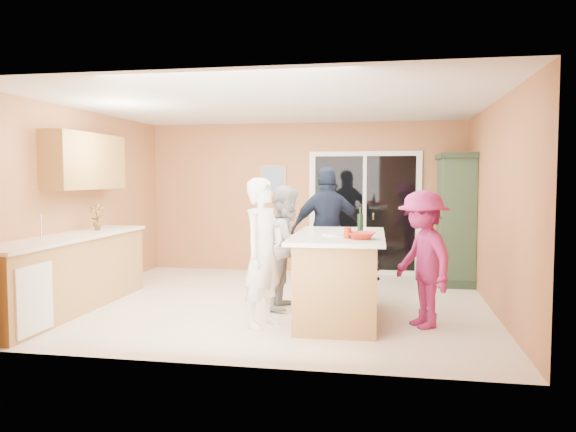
% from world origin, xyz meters
% --- Properties ---
extents(floor, '(5.50, 5.50, 0.00)m').
position_xyz_m(floor, '(0.00, 0.00, 0.00)').
color(floor, silver).
rests_on(floor, ground).
extents(ceiling, '(5.50, 5.00, 0.10)m').
position_xyz_m(ceiling, '(0.00, 0.00, 2.60)').
color(ceiling, silver).
rests_on(ceiling, wall_back).
extents(wall_back, '(5.50, 0.10, 2.60)m').
position_xyz_m(wall_back, '(0.00, 2.50, 1.30)').
color(wall_back, tan).
rests_on(wall_back, ground).
extents(wall_front, '(5.50, 0.10, 2.60)m').
position_xyz_m(wall_front, '(0.00, -2.50, 1.30)').
color(wall_front, tan).
rests_on(wall_front, ground).
extents(wall_left, '(0.10, 5.00, 2.60)m').
position_xyz_m(wall_left, '(-2.75, 0.00, 1.30)').
color(wall_left, tan).
rests_on(wall_left, ground).
extents(wall_right, '(0.10, 5.00, 2.60)m').
position_xyz_m(wall_right, '(2.75, 0.00, 1.30)').
color(wall_right, tan).
rests_on(wall_right, ground).
extents(left_cabinet_run, '(0.65, 3.05, 1.24)m').
position_xyz_m(left_cabinet_run, '(-2.45, -1.05, 0.46)').
color(left_cabinet_run, '#A67940').
rests_on(left_cabinet_run, floor).
extents(upper_cabinets, '(0.35, 1.60, 0.75)m').
position_xyz_m(upper_cabinets, '(-2.58, -0.20, 1.88)').
color(upper_cabinets, '#A67940').
rests_on(upper_cabinets, wall_left).
extents(sliding_door, '(1.90, 0.07, 2.10)m').
position_xyz_m(sliding_door, '(1.05, 2.46, 1.05)').
color(sliding_door, white).
rests_on(sliding_door, floor).
extents(framed_picture, '(0.46, 0.04, 0.56)m').
position_xyz_m(framed_picture, '(-0.55, 2.48, 1.60)').
color(framed_picture, tan).
rests_on(framed_picture, wall_back).
extents(kitchen_island, '(1.09, 1.94, 1.00)m').
position_xyz_m(kitchen_island, '(0.90, -0.70, 0.47)').
color(kitchen_island, '#A67940').
rests_on(kitchen_island, floor).
extents(green_hutch, '(0.58, 1.10, 2.03)m').
position_xyz_m(green_hutch, '(2.49, 1.90, 0.99)').
color(green_hutch, '#203423').
rests_on(green_hutch, floor).
extents(woman_white, '(0.59, 0.71, 1.66)m').
position_xyz_m(woman_white, '(0.10, -1.15, 0.83)').
color(woman_white, white).
rests_on(woman_white, floor).
extents(woman_grey, '(0.67, 0.81, 1.56)m').
position_xyz_m(woman_grey, '(0.20, -0.23, 0.78)').
color(woman_grey, '#9A9A9C').
rests_on(woman_grey, floor).
extents(woman_navy, '(1.15, 0.77, 1.81)m').
position_xyz_m(woman_navy, '(0.63, 0.60, 0.90)').
color(woman_navy, '#192237').
rests_on(woman_navy, floor).
extents(woman_magenta, '(0.95, 1.13, 1.52)m').
position_xyz_m(woman_magenta, '(1.84, -0.86, 0.76)').
color(woman_magenta, '#992167').
rests_on(woman_magenta, floor).
extents(serving_bowl, '(0.30, 0.30, 0.07)m').
position_xyz_m(serving_bowl, '(1.18, -1.17, 1.04)').
color(serving_bowl, '#A82412').
rests_on(serving_bowl, kitchen_island).
extents(tulip_vase, '(0.22, 0.17, 0.37)m').
position_xyz_m(tulip_vase, '(-2.45, -0.16, 1.13)').
color(tulip_vase, '#9D110F').
rests_on(tulip_vase, left_cabinet_run).
extents(tumbler_near, '(0.09, 0.09, 0.12)m').
position_xyz_m(tumbler_near, '(1.03, -1.13, 1.06)').
color(tumbler_near, '#A82412').
rests_on(tumbler_near, kitchen_island).
extents(tumbler_far, '(0.09, 0.09, 0.10)m').
position_xyz_m(tumbler_far, '(1.01, -0.94, 1.06)').
color(tumbler_far, '#A82412').
rests_on(tumbler_far, kitchen_island).
extents(wine_bottle, '(0.07, 0.07, 0.30)m').
position_xyz_m(wine_bottle, '(1.13, -0.42, 1.12)').
color(wine_bottle, black).
rests_on(wine_bottle, kitchen_island).
extents(white_plate, '(0.33, 0.33, 0.02)m').
position_xyz_m(white_plate, '(0.84, -0.81, 1.01)').
color(white_plate, white).
rests_on(white_plate, kitchen_island).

